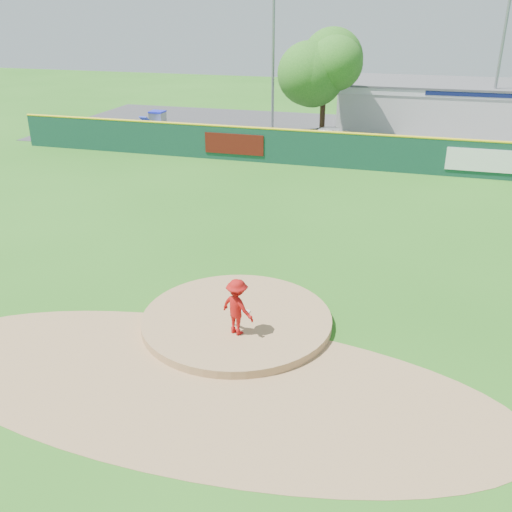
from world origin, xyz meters
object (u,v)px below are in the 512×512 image
(van, at_px, (336,139))
(deciduous_tree, at_px, (325,71))
(pool_building_grp, at_px, (445,105))
(light_pole_left, at_px, (273,43))
(playground_slide, at_px, (157,122))
(pitcher, at_px, (237,307))
(light_pole_right, at_px, (501,54))

(van, xyz_separation_m, deciduous_tree, (-1.34, 2.41, 3.89))
(pool_building_grp, xyz_separation_m, light_pole_left, (-12.00, -4.99, 4.39))
(van, bearing_deg, playground_slide, 96.47)
(pitcher, bearing_deg, light_pole_left, -53.42)
(playground_slide, bearing_deg, pool_building_grp, 22.06)
(light_pole_left, bearing_deg, playground_slide, -158.79)
(pool_building_grp, bearing_deg, light_pole_right, -44.95)
(van, bearing_deg, light_pole_right, -43.79)
(playground_slide, bearing_deg, light_pole_left, 21.21)
(van, height_order, light_pole_left, light_pole_left)
(pool_building_grp, relative_size, deciduous_tree, 2.07)
(pitcher, bearing_deg, deciduous_tree, -61.08)
(playground_slide, height_order, deciduous_tree, deciduous_tree)
(pool_building_grp, bearing_deg, pitcher, -99.84)
(deciduous_tree, bearing_deg, light_pole_right, 19.98)
(van, height_order, deciduous_tree, deciduous_tree)
(pitcher, xyz_separation_m, van, (-0.96, 23.45, -0.39))
(pitcher, height_order, pool_building_grp, pool_building_grp)
(playground_slide, xyz_separation_m, deciduous_tree, (11.75, 1.01, 3.76))
(pool_building_grp, xyz_separation_m, deciduous_tree, (-8.00, -6.99, 2.89))
(van, relative_size, pool_building_grp, 0.31)
(pitcher, bearing_deg, light_pole_right, -82.40)
(pool_building_grp, relative_size, playground_slide, 5.39)
(pitcher, height_order, deciduous_tree, deciduous_tree)
(pitcher, height_order, light_pole_right, light_pole_right)
(deciduous_tree, relative_size, light_pole_left, 0.67)
(light_pole_left, relative_size, light_pole_right, 1.10)
(playground_slide, distance_m, light_pole_right, 23.77)
(deciduous_tree, bearing_deg, light_pole_left, 153.43)
(pitcher, bearing_deg, playground_slide, -36.69)
(van, relative_size, deciduous_tree, 0.63)
(pitcher, relative_size, pool_building_grp, 0.11)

